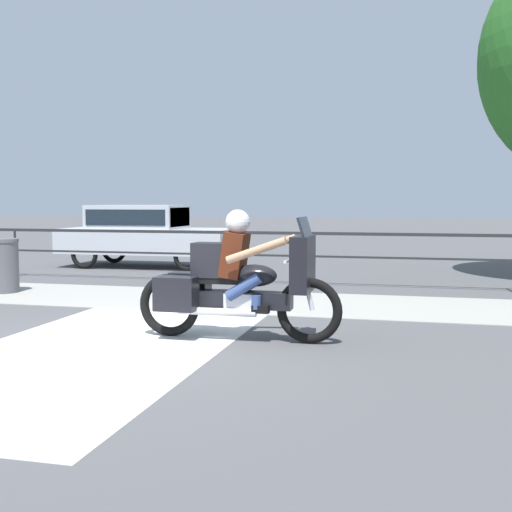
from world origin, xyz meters
The scene contains 7 objects.
ground_plane centered at (0.00, 0.00, 0.00)m, with size 120.00×120.00×0.00m, color #4C4C4F.
sidewalk_band centered at (0.00, 3.40, 0.01)m, with size 44.00×2.40×0.01m, color #99968E.
crosswalk_band centered at (-0.06, -0.20, 0.00)m, with size 2.73×6.00×0.01m, color silver.
fence_railing centered at (0.00, 5.60, 0.83)m, with size 36.00×0.05×1.05m.
motorcycle centered at (1.31, 0.56, 0.70)m, with size 2.48×0.76×1.54m.
parked_car centered at (-3.23, 8.23, 0.89)m, with size 4.30×1.72×1.55m.
trash_bin centered at (-3.81, 3.34, 0.49)m, with size 0.56×0.56×0.97m.
Camera 1 is at (3.33, -6.66, 1.63)m, focal length 45.00 mm.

